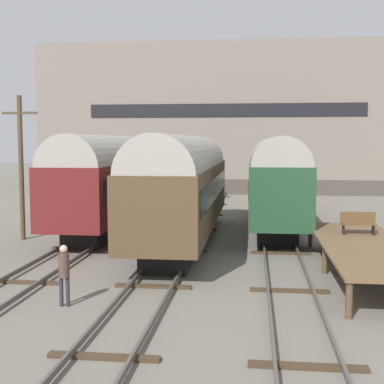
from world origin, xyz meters
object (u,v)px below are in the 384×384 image
bench (358,222)px  utility_pole (21,165)px  train_car_green (275,176)px  train_car_brown (184,183)px  train_car_maroon (115,176)px  person_worker (64,269)px

bench → utility_pole: size_ratio=0.19×
bench → utility_pole: utility_pole is taller
train_car_green → bench: 9.52m
train_car_brown → bench: bearing=-22.0°
train_car_maroon → utility_pole: utility_pole is taller
train_car_brown → person_worker: 10.73m
train_car_brown → train_car_maroon: (-4.56, 4.38, 0.03)m
train_car_brown → train_car_green: bearing=51.9°
train_car_green → person_worker: 17.63m
train_car_brown → utility_pole: bearing=179.2°
train_car_brown → person_worker: bearing=-102.4°
train_car_brown → utility_pole: utility_pole is taller
bench → utility_pole: (-15.88, 3.19, 2.14)m
train_car_brown → bench: (7.64, -3.08, -1.33)m
train_car_brown → utility_pole: 8.28m
train_car_maroon → utility_pole: bearing=-130.7°
train_car_maroon → bench: 14.37m
utility_pole → person_worker: bearing=-60.2°
train_car_green → utility_pole: size_ratio=2.31×
bench → person_worker: bearing=-143.8°
train_car_maroon → train_car_brown: bearing=-43.8°
train_car_maroon → bench: train_car_maroon is taller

